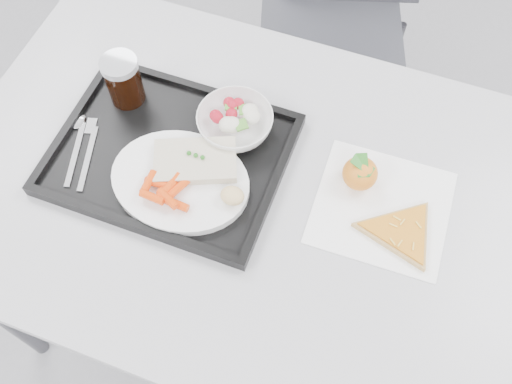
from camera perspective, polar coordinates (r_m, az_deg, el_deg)
The scene contains 15 objects.
room at distance 0.43m, azimuth -16.37°, elevation 10.97°, with size 6.04×7.04×2.84m.
table at distance 1.17m, azimuth -0.66°, elevation -0.93°, with size 1.20×0.80×0.75m.
chair at distance 1.75m, azimuth 8.63°, elevation 18.04°, with size 0.53×0.53×0.93m.
tray at distance 1.15m, azimuth -8.56°, elevation 3.68°, with size 0.45×0.35×0.03m.
dinner_plate at distance 1.09m, azimuth -7.57°, elevation 1.09°, with size 0.27×0.27×0.02m.
fish_fillet at distance 1.09m, azimuth -6.09°, elevation 3.11°, with size 0.18×0.15×0.03m.
bread_roll at distance 1.04m, azimuth -2.38°, elevation -0.37°, with size 0.05×0.05×0.03m.
salad_bowl at distance 1.14m, azimuth -2.10°, elevation 6.93°, with size 0.15×0.15×0.05m.
cola_glass at distance 1.20m, azimuth -13.13°, elevation 10.89°, with size 0.07×0.07×0.11m.
cutlery at distance 1.19m, azimuth -17.04°, elevation 4.83°, with size 0.10×0.17×0.01m.
napkin at distance 1.11m, azimuth 12.45°, elevation -1.52°, with size 0.26×0.25×0.00m.
tangerine at distance 1.10m, azimuth 10.36°, elevation 1.85°, with size 0.07×0.07×0.07m.
pizza_slice at distance 1.08m, azimuth 14.31°, elevation -3.90°, with size 0.21×0.21×0.02m.
carrot_pile at distance 1.06m, azimuth -9.11°, elevation 0.12°, with size 0.10×0.08×0.03m.
salad_contents at distance 1.14m, azimuth -1.88°, elevation 7.69°, with size 0.10×0.08×0.03m.
Camera 1 is at (0.20, -0.21, 1.71)m, focal length 40.00 mm.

